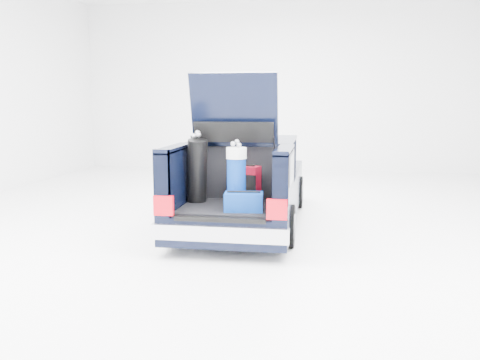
% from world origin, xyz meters
% --- Properties ---
extents(ground, '(14.00, 14.00, 0.00)m').
position_xyz_m(ground, '(0.00, 0.00, 0.00)').
color(ground, white).
rests_on(ground, ground).
extents(car, '(1.87, 4.65, 2.47)m').
position_xyz_m(car, '(-0.00, 0.11, 0.67)').
color(car, black).
rests_on(car, ground).
extents(red_suitcase, '(0.38, 0.31, 0.55)m').
position_xyz_m(red_suitcase, '(0.22, -1.09, 0.86)').
color(red_suitcase, '#650311').
rests_on(red_suitcase, car).
extents(black_golf_bag, '(0.43, 0.51, 1.05)m').
position_xyz_m(black_golf_bag, '(-0.50, -1.29, 1.07)').
color(black_golf_bag, black).
rests_on(black_golf_bag, car).
extents(blue_golf_bag, '(0.30, 0.30, 0.95)m').
position_xyz_m(blue_golf_bag, '(0.12, -1.56, 1.03)').
color(blue_golf_bag, black).
rests_on(blue_golf_bag, car).
extents(blue_duffel, '(0.55, 0.39, 0.27)m').
position_xyz_m(blue_duffel, '(0.25, -1.75, 0.72)').
color(blue_duffel, navy).
rests_on(blue_duffel, car).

